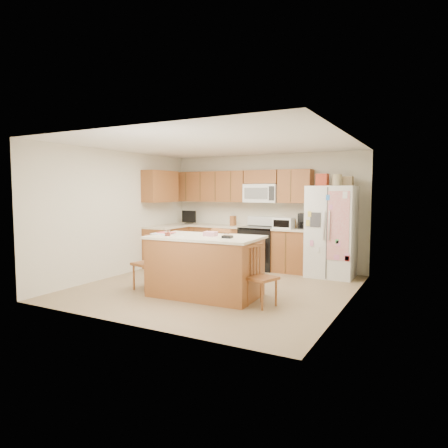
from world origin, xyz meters
The scene contains 9 objects.
ground centered at (0.00, 0.00, 0.00)m, with size 4.50×4.50×0.00m, color #836F4F.
room_shell centered at (0.00, 0.00, 1.44)m, with size 4.60×4.60×2.52m.
cabinetry centered at (-0.98, 1.79, 0.91)m, with size 3.36×1.56×2.15m.
stove centered at (0.00, 1.94, 0.47)m, with size 0.76×0.65×1.13m.
refrigerator centered at (1.57, 1.87, 0.92)m, with size 0.90×0.79×2.04m.
island centered at (0.12, -0.57, 0.49)m, with size 1.86×1.12×1.07m.
windsor_chair_left centered at (-0.96, -0.68, 0.46)m, with size 0.47×0.49×0.98m.
windsor_chair_back centered at (0.19, 0.07, 0.50)m, with size 0.55×0.53×1.05m.
windsor_chair_right centered at (1.14, -0.68, 0.43)m, with size 0.47×0.49×0.91m.
Camera 1 is at (3.40, -6.05, 1.71)m, focal length 32.00 mm.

